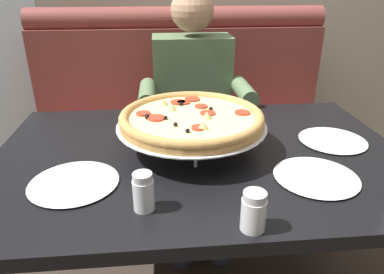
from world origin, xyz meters
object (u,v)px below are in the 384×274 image
(shaker_oregano, at_px, (253,214))
(plate_far_side, at_px, (333,139))
(booth_bench, at_px, (182,136))
(shaker_parmesan, at_px, (144,194))
(plate_near_left, at_px, (316,175))
(plate_near_right, at_px, (74,181))
(pizza, at_px, (191,119))
(dining_table, at_px, (200,174))
(diner_main, at_px, (194,101))

(shaker_oregano, height_order, plate_far_side, shaker_oregano)
(booth_bench, height_order, plate_far_side, booth_bench)
(shaker_parmesan, xyz_separation_m, plate_near_left, (0.50, 0.10, -0.03))
(booth_bench, relative_size, plate_near_right, 7.04)
(pizza, bearing_deg, booth_bench, 88.37)
(plate_near_left, xyz_separation_m, plate_near_right, (-0.70, 0.03, -0.00))
(shaker_oregano, distance_m, plate_near_right, 0.52)
(plate_near_right, bearing_deg, shaker_oregano, -27.56)
(shaker_parmesan, bearing_deg, dining_table, 59.51)
(plate_near_left, distance_m, plate_near_right, 0.70)
(pizza, relative_size, shaker_oregano, 5.04)
(shaker_oregano, bearing_deg, plate_near_left, 40.21)
(diner_main, bearing_deg, plate_near_right, -117.37)
(plate_near_left, bearing_deg, plate_near_right, 177.27)
(plate_near_left, height_order, plate_near_right, same)
(plate_near_right, bearing_deg, pizza, 29.48)
(dining_table, bearing_deg, shaker_oregano, -79.19)
(booth_bench, bearing_deg, plate_near_right, -109.28)
(shaker_parmesan, bearing_deg, booth_bench, 81.75)
(plate_near_left, bearing_deg, dining_table, 148.22)
(pizza, bearing_deg, plate_near_right, -150.52)
(pizza, distance_m, shaker_oregano, 0.46)
(diner_main, xyz_separation_m, shaker_oregano, (0.03, -1.06, 0.08))
(shaker_parmesan, bearing_deg, pizza, 65.72)
(pizza, distance_m, shaker_parmesan, 0.38)
(diner_main, relative_size, shaker_parmesan, 12.39)
(shaker_parmesan, bearing_deg, plate_near_left, 11.74)
(dining_table, distance_m, diner_main, 0.66)
(plate_near_left, bearing_deg, pizza, 145.83)
(diner_main, bearing_deg, pizza, -96.45)
(booth_bench, xyz_separation_m, plate_near_right, (-0.38, -1.09, 0.36))
(shaker_oregano, xyz_separation_m, plate_near_left, (0.24, 0.21, -0.03))
(dining_table, distance_m, plate_near_left, 0.39)
(shaker_parmesan, xyz_separation_m, plate_far_side, (0.66, 0.34, -0.03))
(plate_near_left, distance_m, plate_far_side, 0.29)
(booth_bench, bearing_deg, pizza, -91.63)
(dining_table, xyz_separation_m, pizza, (-0.03, 0.04, 0.19))
(shaker_parmesan, xyz_separation_m, plate_near_right, (-0.20, 0.14, -0.03))
(pizza, xyz_separation_m, shaker_parmesan, (-0.15, -0.34, -0.07))
(plate_near_left, bearing_deg, plate_far_side, 55.69)
(plate_far_side, bearing_deg, diner_main, 125.49)
(pizza, distance_m, plate_near_left, 0.43)
(booth_bench, distance_m, dining_table, 0.96)
(booth_bench, relative_size, plate_near_left, 7.25)
(dining_table, height_order, plate_far_side, plate_far_side)
(shaker_oregano, distance_m, shaker_parmesan, 0.27)
(diner_main, height_order, plate_near_right, diner_main)
(booth_bench, bearing_deg, dining_table, -90.00)
(shaker_oregano, bearing_deg, plate_far_side, 47.60)
(pizza, xyz_separation_m, shaker_oregano, (0.10, -0.44, -0.07))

